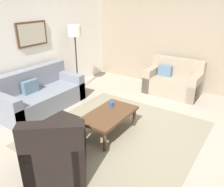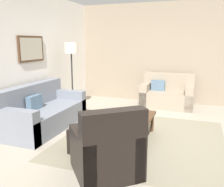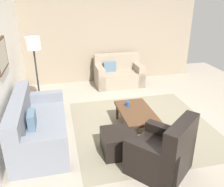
{
  "view_description": "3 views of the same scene",
  "coord_description": "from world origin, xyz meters",
  "px_view_note": "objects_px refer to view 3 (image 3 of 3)",
  "views": [
    {
      "loc": [
        -3.07,
        -1.93,
        2.36
      ],
      "look_at": [
        0.11,
        0.23,
        0.72
      ],
      "focal_mm": 36.75,
      "sensor_mm": 36.0,
      "label": 1
    },
    {
      "loc": [
        -4.07,
        -0.86,
        1.72
      ],
      "look_at": [
        0.11,
        0.63,
        0.77
      ],
      "focal_mm": 38.88,
      "sensor_mm": 36.0,
      "label": 2
    },
    {
      "loc": [
        -4.05,
        1.59,
        2.58
      ],
      "look_at": [
        0.08,
        0.63,
        0.76
      ],
      "focal_mm": 38.53,
      "sensor_mm": 36.0,
      "label": 3
    }
  ],
  "objects_px": {
    "ottoman": "(119,142)",
    "coffee_table": "(136,113)",
    "lamp_standing": "(34,51)",
    "couch_main": "(35,128)",
    "armchair_leather": "(164,155)",
    "cup": "(128,104)",
    "couch_loveseat": "(118,74)",
    "framed_artwork": "(2,55)"
  },
  "relations": [
    {
      "from": "couch_loveseat",
      "to": "cup",
      "type": "bearing_deg",
      "value": 170.28
    },
    {
      "from": "couch_main",
      "to": "coffee_table",
      "type": "xyz_separation_m",
      "value": [
        0.02,
        -1.93,
        0.06
      ]
    },
    {
      "from": "couch_main",
      "to": "ottoman",
      "type": "bearing_deg",
      "value": -114.54
    },
    {
      "from": "couch_main",
      "to": "ottoman",
      "type": "height_order",
      "value": "couch_main"
    },
    {
      "from": "ottoman",
      "to": "cup",
      "type": "bearing_deg",
      "value": -24.94
    },
    {
      "from": "cup",
      "to": "armchair_leather",
      "type": "bearing_deg",
      "value": -175.77
    },
    {
      "from": "couch_loveseat",
      "to": "cup",
      "type": "xyz_separation_m",
      "value": [
        -2.3,
        0.39,
        0.16
      ]
    },
    {
      "from": "couch_loveseat",
      "to": "lamp_standing",
      "type": "distance_m",
      "value": 2.76
    },
    {
      "from": "ottoman",
      "to": "framed_artwork",
      "type": "distance_m",
      "value": 2.49
    },
    {
      "from": "lamp_standing",
      "to": "framed_artwork",
      "type": "distance_m",
      "value": 1.03
    },
    {
      "from": "ottoman",
      "to": "coffee_table",
      "type": "distance_m",
      "value": 0.86
    },
    {
      "from": "ottoman",
      "to": "lamp_standing",
      "type": "relative_size",
      "value": 0.33
    },
    {
      "from": "ottoman",
      "to": "cup",
      "type": "relative_size",
      "value": 5.48
    },
    {
      "from": "armchair_leather",
      "to": "ottoman",
      "type": "bearing_deg",
      "value": 40.0
    },
    {
      "from": "cup",
      "to": "lamp_standing",
      "type": "xyz_separation_m",
      "value": [
        1.01,
        1.78,
        0.95
      ]
    },
    {
      "from": "armchair_leather",
      "to": "couch_loveseat",
      "type": "bearing_deg",
      "value": -4.19
    },
    {
      "from": "armchair_leather",
      "to": "framed_artwork",
      "type": "bearing_deg",
      "value": 55.15
    },
    {
      "from": "couch_main",
      "to": "cup",
      "type": "distance_m",
      "value": 1.85
    },
    {
      "from": "ottoman",
      "to": "armchair_leather",
      "type": "bearing_deg",
      "value": -140.0
    },
    {
      "from": "armchair_leather",
      "to": "cup",
      "type": "bearing_deg",
      "value": 4.23
    },
    {
      "from": "framed_artwork",
      "to": "couch_loveseat",
      "type": "bearing_deg",
      "value": -50.01
    },
    {
      "from": "armchair_leather",
      "to": "framed_artwork",
      "type": "xyz_separation_m",
      "value": [
        1.63,
        2.35,
        1.27
      ]
    },
    {
      "from": "coffee_table",
      "to": "framed_artwork",
      "type": "xyz_separation_m",
      "value": [
        0.34,
        2.34,
        1.22
      ]
    },
    {
      "from": "couch_main",
      "to": "cup",
      "type": "relative_size",
      "value": 18.93
    },
    {
      "from": "armchair_leather",
      "to": "lamp_standing",
      "type": "height_order",
      "value": "lamp_standing"
    },
    {
      "from": "couch_loveseat",
      "to": "coffee_table",
      "type": "bearing_deg",
      "value": 173.52
    },
    {
      "from": "couch_loveseat",
      "to": "lamp_standing",
      "type": "height_order",
      "value": "lamp_standing"
    },
    {
      "from": "framed_artwork",
      "to": "cup",
      "type": "bearing_deg",
      "value": -92.57
    },
    {
      "from": "couch_loveseat",
      "to": "framed_artwork",
      "type": "distance_m",
      "value": 3.66
    },
    {
      "from": "couch_main",
      "to": "ottoman",
      "type": "relative_size",
      "value": 3.45
    },
    {
      "from": "couch_loveseat",
      "to": "coffee_table",
      "type": "distance_m",
      "value": 2.56
    },
    {
      "from": "couch_main",
      "to": "armchair_leather",
      "type": "height_order",
      "value": "armchair_leather"
    },
    {
      "from": "ottoman",
      "to": "lamp_standing",
      "type": "bearing_deg",
      "value": 35.57
    },
    {
      "from": "armchair_leather",
      "to": "ottoman",
      "type": "height_order",
      "value": "armchair_leather"
    },
    {
      "from": "couch_main",
      "to": "coffee_table",
      "type": "relative_size",
      "value": 1.76
    },
    {
      "from": "armchair_leather",
      "to": "lamp_standing",
      "type": "xyz_separation_m",
      "value": [
        2.54,
        1.9,
        1.1
      ]
    },
    {
      "from": "coffee_table",
      "to": "lamp_standing",
      "type": "height_order",
      "value": "lamp_standing"
    },
    {
      "from": "couch_loveseat",
      "to": "ottoman",
      "type": "height_order",
      "value": "couch_loveseat"
    },
    {
      "from": "framed_artwork",
      "to": "ottoman",
      "type": "bearing_deg",
      "value": -118.86
    },
    {
      "from": "cup",
      "to": "lamp_standing",
      "type": "bearing_deg",
      "value": 60.54
    },
    {
      "from": "couch_main",
      "to": "cup",
      "type": "height_order",
      "value": "couch_main"
    },
    {
      "from": "couch_loveseat",
      "to": "lamp_standing",
      "type": "bearing_deg",
      "value": 120.82
    }
  ]
}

